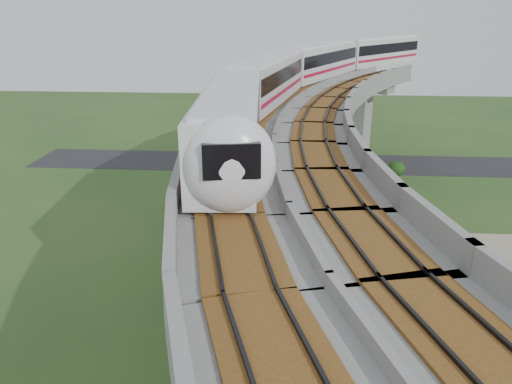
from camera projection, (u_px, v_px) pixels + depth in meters
ground at (273, 299)px, 32.07m from camera, size 160.00×160.00×0.00m
dirt_lot at (510, 327)px, 29.28m from camera, size 18.00×26.00×0.04m
asphalt_road at (282, 162)px, 60.10m from camera, size 60.00×8.00×0.03m
viaduct at (342, 166)px, 28.65m from camera, size 19.58×73.98×11.40m
metro_train at (317, 71)px, 44.35m from camera, size 21.97×58.41×3.64m
fence at (429, 295)px, 31.17m from camera, size 3.87×38.73×1.50m
tree_0 at (396, 169)px, 52.74m from camera, size 1.86×1.86×2.37m
tree_1 at (387, 182)px, 47.11m from camera, size 2.27×2.27×3.07m
tree_2 at (377, 195)px, 43.71m from camera, size 2.87×2.87×3.34m
tree_3 at (360, 217)px, 39.15m from camera, size 2.01×2.01×3.05m
tree_4 at (368, 250)px, 32.97m from camera, size 2.56×2.56×3.62m
tree_5 at (387, 297)px, 28.04m from camera, size 2.99×2.99×3.63m
tree_6 at (403, 356)px, 23.17m from camera, size 2.14×2.14×3.34m
car_dark at (438, 241)px, 38.62m from camera, size 4.13×2.04×1.15m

